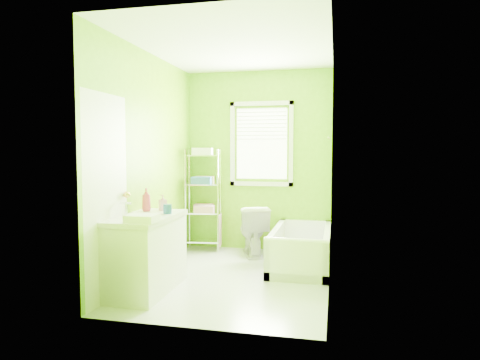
% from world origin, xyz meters
% --- Properties ---
extents(ground, '(2.90, 2.90, 0.00)m').
position_xyz_m(ground, '(0.00, 0.00, 0.00)').
color(ground, silver).
rests_on(ground, ground).
extents(room_envelope, '(2.14, 2.94, 2.62)m').
position_xyz_m(room_envelope, '(0.00, 0.00, 1.55)').
color(room_envelope, '#6DAD08').
rests_on(room_envelope, ground).
extents(window, '(0.92, 0.05, 1.22)m').
position_xyz_m(window, '(0.05, 1.42, 1.61)').
color(window, white).
rests_on(window, ground).
extents(door, '(0.09, 0.80, 2.00)m').
position_xyz_m(door, '(-1.04, -1.00, 1.00)').
color(door, white).
rests_on(door, ground).
extents(right_wall_decor, '(0.04, 1.48, 1.17)m').
position_xyz_m(right_wall_decor, '(1.04, -0.02, 1.32)').
color(right_wall_decor, '#49081A').
rests_on(right_wall_decor, ground).
extents(bathtub, '(0.71, 1.53, 0.50)m').
position_xyz_m(bathtub, '(0.69, 0.66, 0.16)').
color(bathtub, white).
rests_on(bathtub, ground).
extents(toilet, '(0.60, 0.78, 0.70)m').
position_xyz_m(toilet, '(-0.01, 1.08, 0.35)').
color(toilet, white).
rests_on(toilet, ground).
extents(vanity, '(0.55, 1.05, 1.04)m').
position_xyz_m(vanity, '(-0.79, -0.67, 0.42)').
color(vanity, white).
rests_on(vanity, ground).
extents(wire_shelf_unit, '(0.53, 0.43, 1.49)m').
position_xyz_m(wire_shelf_unit, '(-0.76, 1.22, 0.91)').
color(wire_shelf_unit, silver).
rests_on(wire_shelf_unit, ground).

